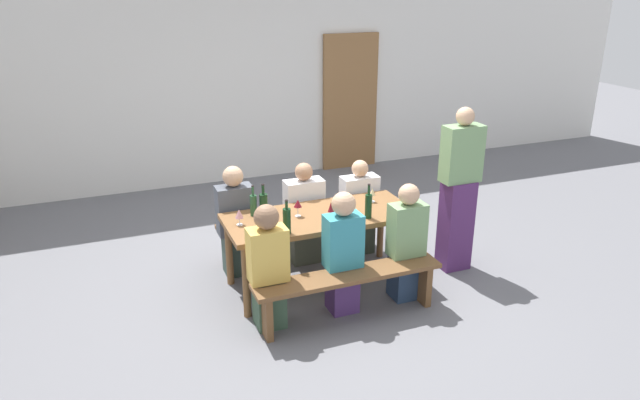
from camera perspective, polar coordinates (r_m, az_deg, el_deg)
ground_plane at (r=6.01m, az=0.00°, el=-8.04°), size 24.00×24.00×0.00m
back_wall at (r=8.79m, az=-8.83°, el=12.11°), size 14.00×0.20×3.20m
wooden_door at (r=9.35m, az=2.93°, el=9.42°), size 0.90×0.06×2.10m
tasting_table at (r=5.72m, az=0.00°, el=-2.20°), size 1.84×0.78×0.75m
bench_near at (r=5.29m, az=2.77°, el=-8.08°), size 1.74×0.30×0.45m
bench_far at (r=6.44m, az=-2.26°, el=-2.55°), size 1.74×0.30×0.45m
wine_bottle_0 at (r=5.66m, az=-6.47°, el=-0.45°), size 0.07×0.07×0.31m
wine_bottle_1 at (r=5.66m, az=-5.48°, el=-0.37°), size 0.08×0.08×0.32m
wine_bottle_2 at (r=5.24m, az=-3.23°, el=-1.98°), size 0.07×0.07×0.32m
wine_bottle_3 at (r=5.58m, az=4.71°, el=-0.53°), size 0.07×0.07×0.34m
wine_glass_0 at (r=5.56m, az=1.07°, el=-0.74°), size 0.06×0.06×0.16m
wine_glass_1 at (r=5.99m, az=5.09°, el=0.72°), size 0.06×0.06×0.15m
wine_glass_2 at (r=5.60m, az=-2.16°, el=-0.39°), size 0.08×0.08×0.17m
wine_glass_3 at (r=5.46m, az=-7.83°, el=-1.36°), size 0.08×0.08×0.16m
seated_guest_near_0 at (r=5.10m, az=-5.04°, el=-6.63°), size 0.34×0.24×1.14m
seated_guest_near_1 at (r=5.31m, az=2.23°, el=-5.29°), size 0.34×0.24×1.16m
seated_guest_near_2 at (r=5.59m, az=8.33°, el=-4.28°), size 0.33×0.24×1.15m
seated_guest_far_0 at (r=6.04m, az=-8.17°, el=-2.23°), size 0.36×0.24×1.16m
seated_guest_far_1 at (r=6.25m, az=-1.54°, el=-1.58°), size 0.41×0.24×1.11m
seated_guest_far_2 at (r=6.49m, az=3.79°, el=-0.97°), size 0.40×0.24×1.07m
standing_host at (r=6.16m, az=13.25°, el=0.62°), size 0.40×0.24×1.72m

